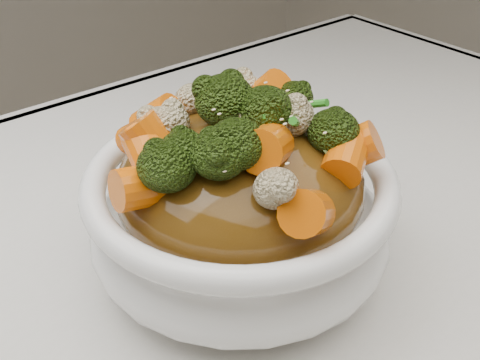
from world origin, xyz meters
TOP-DOWN VIEW (x-y plane):
  - tablecloth at (0.00, 0.00)m, footprint 1.20×0.80m
  - bowl at (0.04, 0.03)m, footprint 0.29×0.29m
  - sauce_base at (0.04, 0.03)m, footprint 0.23×0.23m
  - carrots at (0.04, 0.03)m, footprint 0.23×0.23m
  - broccoli at (0.04, 0.03)m, footprint 0.23×0.23m
  - cauliflower at (0.04, 0.03)m, footprint 0.23×0.23m
  - scallions at (0.04, 0.03)m, footprint 0.18×0.18m
  - sesame_seeds at (0.04, 0.03)m, footprint 0.21×0.21m

SIDE VIEW (x-z plane):
  - tablecloth at x=0.00m, z-range 0.71..0.75m
  - bowl at x=0.04m, z-range 0.75..0.84m
  - sauce_base at x=0.04m, z-range 0.78..0.88m
  - cauliflower at x=0.04m, z-range 0.87..0.91m
  - broccoli at x=0.04m, z-range 0.87..0.92m
  - carrots at x=0.04m, z-range 0.87..0.92m
  - sesame_seeds at x=0.04m, z-range 0.89..0.90m
  - scallions at x=0.04m, z-range 0.88..0.90m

